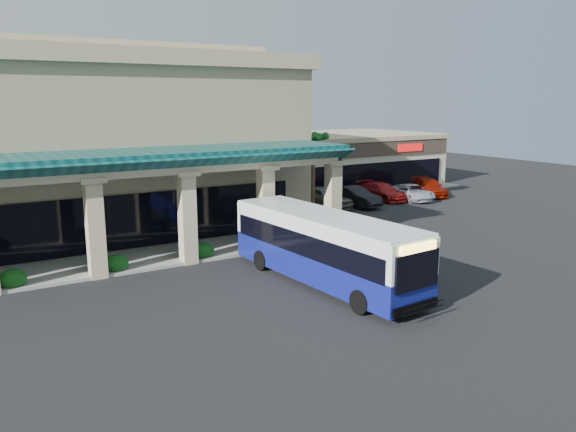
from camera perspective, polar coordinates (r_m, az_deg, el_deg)
ground at (r=25.96m, az=0.49°, el=-6.61°), size 110.00×110.00×0.00m
main_building at (r=37.33m, az=-23.80°, el=6.92°), size 30.80×14.80×11.35m
arcade at (r=28.66m, az=-20.75°, el=0.26°), size 30.00×6.20×5.70m
strip_mall at (r=54.89m, az=3.19°, el=5.74°), size 22.50×12.50×4.90m
palm_0 at (r=38.81m, az=2.56°, el=4.52°), size 2.40×2.40×6.60m
palm_1 at (r=41.89m, az=1.39°, el=4.51°), size 2.40×2.40×5.80m
broadleaf_tree at (r=45.25m, az=-4.20°, el=4.39°), size 2.60×2.60×4.81m
transit_bus at (r=25.24m, az=3.66°, el=-3.39°), size 3.44×11.57×3.19m
pedestrian at (r=25.90m, az=11.19°, el=-4.63°), size 0.54×0.76×1.95m
car_silver at (r=42.98m, az=3.59°, el=1.92°), size 2.95×5.33×1.72m
car_white at (r=43.96m, az=6.69°, el=1.98°), size 2.34×4.93×1.56m
car_red at (r=47.19m, az=9.46°, el=2.49°), size 2.13×4.99×1.43m
car_gray at (r=47.61m, az=12.45°, el=2.36°), size 2.84×4.92×1.29m
car_extra at (r=50.26m, az=14.10°, el=2.85°), size 3.81×5.29×1.42m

